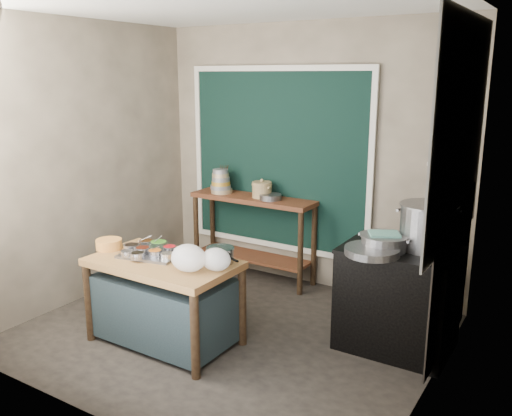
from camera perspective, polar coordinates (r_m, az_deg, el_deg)
The scene contains 31 objects.
floor at distance 5.03m, azimuth -2.87°, elevation -13.04°, with size 3.50×3.00×0.02m, color #2C2722.
back_wall at distance 5.85m, azimuth 5.46°, elevation 5.31°, with size 3.50×0.02×2.80m, color gray.
left_wall at distance 5.75m, azimuth -17.66°, elevation 4.57°, with size 0.02×3.00×2.80m, color gray.
right_wall at distance 3.86m, azimuth 18.87°, elevation 0.18°, with size 0.02×3.00×2.80m, color gray.
ceiling at distance 4.52m, azimuth -3.33°, elevation 20.80°, with size 3.50×3.00×0.02m, color gray.
curtain_panel at distance 5.98m, azimuth 2.27°, elevation 5.08°, with size 2.10×0.02×1.90m, color black.
curtain_frame at distance 5.98m, azimuth 2.22°, elevation 5.06°, with size 2.22×0.03×2.02m, color beige, non-canonical shape.
tile_panel at distance 4.32m, azimuth 20.74°, elevation 7.50°, with size 0.02×1.70×1.70m, color #B2B2AA.
soot_patch at distance 4.67m, azimuth 19.85°, elevation -6.56°, with size 0.01×1.30×1.30m, color black.
wall_shelf at distance 4.66m, azimuth 19.97°, elevation 4.86°, with size 0.22×0.70×0.03m, color beige.
prep_table at distance 4.76m, azimuth -9.59°, elevation -9.69°, with size 1.25×0.72×0.75m, color olive.
back_counter at distance 6.12m, azimuth -0.32°, elevation -3.12°, with size 1.45×0.40×0.95m, color #5C2E1A.
stove_block at distance 4.76m, azimuth 14.68°, elevation -9.32°, with size 0.90×0.68×0.85m, color black.
stove_top at distance 4.61m, azimuth 15.01°, elevation -4.28°, with size 0.92×0.69×0.03m, color black.
condiment_tray at distance 4.76m, azimuth -10.97°, elevation -4.80°, with size 0.50×0.36×0.02m, color gray.
condiment_bowls at distance 4.77m, azimuth -11.03°, elevation -4.29°, with size 0.55×0.44×0.06m.
yellow_basin at distance 5.01m, azimuth -15.22°, elevation -3.69°, with size 0.23×0.23×0.09m, color #BF7335.
saucepan at distance 4.49m, azimuth -3.79°, elevation -4.95°, with size 0.24×0.24×0.13m, color gray, non-canonical shape.
plastic_bag_a at distance 4.31m, azimuth -7.11°, elevation -5.25°, with size 0.29×0.25×0.22m, color white.
plastic_bag_b at distance 4.31m, azimuth -4.22°, elevation -5.43°, with size 0.24×0.21×0.18m, color white.
bowl_stack at distance 6.18m, azimuth -3.73°, elevation 2.69°, with size 0.24×0.24×0.27m.
utensil_cup at distance 6.22m, azimuth -3.42°, elevation 2.11°, with size 0.16×0.16×0.10m, color gray.
ceramic_crock at distance 5.94m, azimuth 0.61°, elevation 1.85°, with size 0.23×0.23×0.15m, color #927A4F, non-canonical shape.
wide_bowl at distance 5.84m, azimuth 1.53°, elevation 1.17°, with size 0.24×0.24×0.06m, color gray.
stock_pot at distance 4.60m, azimuth 17.63°, elevation -1.87°, with size 0.48×0.48×0.37m, color gray, non-canonical shape.
pot_lid at distance 4.59m, azimuth 18.01°, elevation -1.92°, with size 0.38×0.38×0.02m, color gray.
steamer at distance 4.51m, azimuth 13.31°, elevation -3.54°, with size 0.39×0.39×0.13m, color gray, non-canonical shape.
green_cloth at distance 4.49m, azimuth 13.36°, elevation -2.66°, with size 0.24×0.18×0.02m, color #61A297.
shallow_pan at distance 4.38m, azimuth 12.11°, elevation -4.45°, with size 0.44×0.44×0.06m, color gray.
shelf_bowl_stack at distance 4.64m, azimuth 19.99°, elevation 5.66°, with size 0.14×0.14×0.11m.
shelf_bowl_green at distance 4.89m, azimuth 20.63°, elevation 5.66°, with size 0.14×0.14×0.05m, color gray.
Camera 1 is at (2.58, -3.67, 2.26)m, focal length 38.00 mm.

